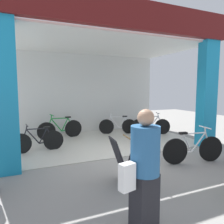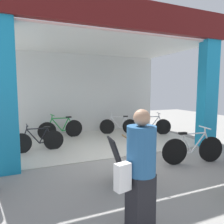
{
  "view_description": "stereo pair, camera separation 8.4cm",
  "coord_description": "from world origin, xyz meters",
  "px_view_note": "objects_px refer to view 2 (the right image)",
  "views": [
    {
      "loc": [
        -2.63,
        -5.11,
        1.88
      ],
      "look_at": [
        0.0,
        0.95,
        1.15
      ],
      "focal_mm": 34.24,
      "sensor_mm": 36.0,
      "label": 1
    },
    {
      "loc": [
        -2.56,
        -5.14,
        1.88
      ],
      "look_at": [
        0.0,
        0.95,
        1.15
      ],
      "focal_mm": 34.24,
      "sensor_mm": 36.0,
      "label": 2
    }
  ],
  "objects_px": {
    "bicycle_inside_2": "(151,126)",
    "bicycle_parked_0": "(193,149)",
    "bicycle_inside_0": "(38,141)",
    "sandwich_board_sign": "(126,159)",
    "bicycle_inside_3": "(119,126)",
    "pedestrian_2": "(140,170)",
    "bicycle_inside_1": "(61,129)"
  },
  "relations": [
    {
      "from": "pedestrian_2",
      "to": "bicycle_inside_1",
      "type": "bearing_deg",
      "value": 90.54
    },
    {
      "from": "bicycle_parked_0",
      "to": "pedestrian_2",
      "type": "relative_size",
      "value": 1.01
    },
    {
      "from": "bicycle_inside_3",
      "to": "bicycle_parked_0",
      "type": "relative_size",
      "value": 0.9
    },
    {
      "from": "pedestrian_2",
      "to": "bicycle_parked_0",
      "type": "bearing_deg",
      "value": 34.51
    },
    {
      "from": "bicycle_inside_1",
      "to": "bicycle_parked_0",
      "type": "xyz_separation_m",
      "value": [
        2.61,
        -4.0,
        -0.01
      ]
    },
    {
      "from": "bicycle_inside_0",
      "to": "bicycle_parked_0",
      "type": "bearing_deg",
      "value": -35.81
    },
    {
      "from": "bicycle_inside_0",
      "to": "bicycle_inside_1",
      "type": "height_order",
      "value": "bicycle_inside_1"
    },
    {
      "from": "bicycle_inside_1",
      "to": "bicycle_inside_2",
      "type": "height_order",
      "value": "bicycle_inside_1"
    },
    {
      "from": "bicycle_parked_0",
      "to": "bicycle_inside_3",
      "type": "bearing_deg",
      "value": 94.01
    },
    {
      "from": "bicycle_inside_1",
      "to": "bicycle_parked_0",
      "type": "height_order",
      "value": "bicycle_inside_1"
    },
    {
      "from": "bicycle_inside_2",
      "to": "bicycle_inside_3",
      "type": "height_order",
      "value": "bicycle_inside_2"
    },
    {
      "from": "bicycle_inside_0",
      "to": "pedestrian_2",
      "type": "relative_size",
      "value": 0.94
    },
    {
      "from": "bicycle_inside_3",
      "to": "bicycle_parked_0",
      "type": "bearing_deg",
      "value": -85.99
    },
    {
      "from": "sandwich_board_sign",
      "to": "pedestrian_2",
      "type": "distance_m",
      "value": 1.59
    },
    {
      "from": "bicycle_parked_0",
      "to": "pedestrian_2",
      "type": "height_order",
      "value": "pedestrian_2"
    },
    {
      "from": "bicycle_inside_0",
      "to": "bicycle_inside_2",
      "type": "distance_m",
      "value": 4.47
    },
    {
      "from": "pedestrian_2",
      "to": "bicycle_inside_0",
      "type": "bearing_deg",
      "value": 102.76
    },
    {
      "from": "bicycle_inside_2",
      "to": "bicycle_inside_1",
      "type": "bearing_deg",
      "value": 167.98
    },
    {
      "from": "bicycle_parked_0",
      "to": "pedestrian_2",
      "type": "xyz_separation_m",
      "value": [
        -2.55,
        -1.75,
        0.48
      ]
    },
    {
      "from": "bicycle_inside_2",
      "to": "bicycle_parked_0",
      "type": "relative_size",
      "value": 0.94
    },
    {
      "from": "bicycle_inside_3",
      "to": "pedestrian_2",
      "type": "bearing_deg",
      "value": -111.99
    },
    {
      "from": "sandwich_board_sign",
      "to": "bicycle_inside_2",
      "type": "bearing_deg",
      "value": 50.65
    },
    {
      "from": "bicycle_inside_1",
      "to": "bicycle_inside_0",
      "type": "bearing_deg",
      "value": -122.24
    },
    {
      "from": "bicycle_inside_0",
      "to": "bicycle_inside_3",
      "type": "bearing_deg",
      "value": 22.5
    },
    {
      "from": "bicycle_inside_2",
      "to": "sandwich_board_sign",
      "type": "relative_size",
      "value": 1.67
    },
    {
      "from": "bicycle_inside_1",
      "to": "bicycle_inside_3",
      "type": "height_order",
      "value": "bicycle_inside_1"
    },
    {
      "from": "bicycle_parked_0",
      "to": "bicycle_inside_0",
      "type": "bearing_deg",
      "value": 144.19
    },
    {
      "from": "bicycle_inside_0",
      "to": "sandwich_board_sign",
      "type": "relative_size",
      "value": 1.65
    },
    {
      "from": "bicycle_parked_0",
      "to": "bicycle_inside_2",
      "type": "bearing_deg",
      "value": 74.77
    },
    {
      "from": "bicycle_parked_0",
      "to": "sandwich_board_sign",
      "type": "relative_size",
      "value": 1.77
    },
    {
      "from": "bicycle_inside_0",
      "to": "pedestrian_2",
      "type": "xyz_separation_m",
      "value": [
        0.97,
        -4.3,
        0.51
      ]
    },
    {
      "from": "bicycle_inside_1",
      "to": "pedestrian_2",
      "type": "xyz_separation_m",
      "value": [
        0.05,
        -5.76,
        0.47
      ]
    }
  ]
}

